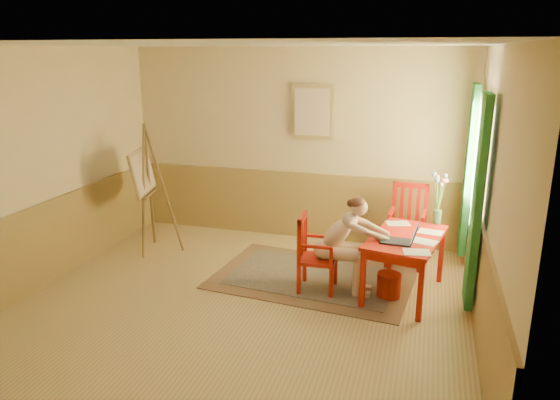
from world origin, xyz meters
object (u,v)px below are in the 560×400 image
(figure, at_px, (344,240))
(easel, at_px, (145,177))
(chair_left, at_px, (314,254))
(laptop, at_px, (402,239))
(chair_back, at_px, (407,225))
(table, at_px, (406,243))

(figure, xyz_separation_m, easel, (-2.86, 0.59, 0.42))
(chair_left, bearing_deg, figure, 5.29)
(laptop, bearing_deg, chair_back, 89.75)
(figure, bearing_deg, table, 11.55)
(chair_left, distance_m, easel, 2.67)
(table, height_order, laptop, laptop)
(chair_left, bearing_deg, easel, 166.26)
(chair_left, height_order, easel, easel)
(laptop, relative_size, easel, 0.23)
(table, bearing_deg, figure, -168.45)
(table, bearing_deg, chair_back, 91.49)
(chair_left, height_order, figure, figure)
(table, xyz_separation_m, figure, (-0.68, -0.14, 0.02))
(chair_left, relative_size, chair_back, 0.86)
(table, xyz_separation_m, chair_back, (-0.03, 0.99, -0.10))
(table, bearing_deg, chair_left, -170.51)
(chair_left, relative_size, easel, 0.51)
(chair_left, bearing_deg, table, 9.49)
(figure, bearing_deg, chair_left, -174.71)
(table, xyz_separation_m, easel, (-3.55, 0.45, 0.44))
(chair_left, xyz_separation_m, laptop, (0.99, -0.06, 0.31))
(table, distance_m, chair_left, 1.05)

